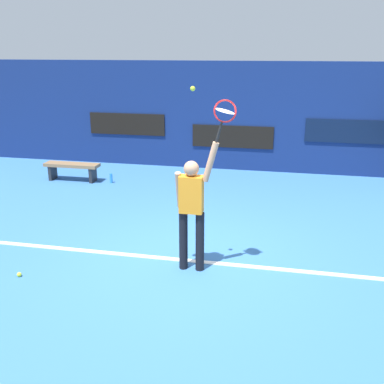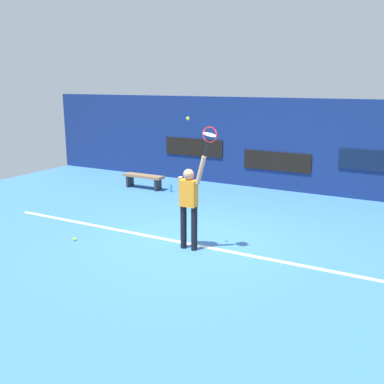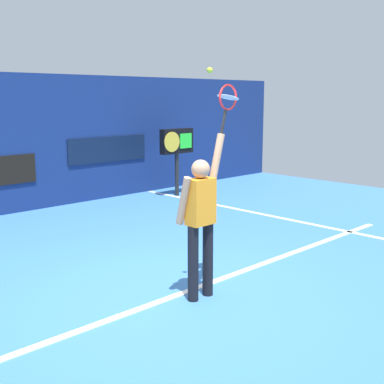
{
  "view_description": "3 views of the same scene",
  "coord_description": "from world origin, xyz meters",
  "px_view_note": "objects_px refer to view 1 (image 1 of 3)",
  "views": [
    {
      "loc": [
        1.39,
        -6.34,
        3.2
      ],
      "look_at": [
        0.01,
        0.23,
        1.04
      ],
      "focal_mm": 41.7,
      "sensor_mm": 36.0,
      "label": 1
    },
    {
      "loc": [
        4.43,
        -8.05,
        3.39
      ],
      "look_at": [
        0.06,
        -0.11,
        1.16
      ],
      "focal_mm": 42.14,
      "sensor_mm": 36.0,
      "label": 2
    },
    {
      "loc": [
        -4.05,
        -4.47,
        2.4
      ],
      "look_at": [
        0.44,
        0.11,
        1.21
      ],
      "focal_mm": 47.65,
      "sensor_mm": 36.0,
      "label": 3
    }
  ],
  "objects_px": {
    "tennis_ball": "(193,89)",
    "spare_ball": "(19,274)",
    "court_bench": "(72,168)",
    "water_bottle": "(111,178)",
    "tennis_player": "(192,206)",
    "tennis_racket": "(224,114)"
  },
  "relations": [
    {
      "from": "tennis_racket",
      "to": "tennis_ball",
      "type": "xyz_separation_m",
      "value": [
        -0.41,
        -0.1,
        0.33
      ]
    },
    {
      "from": "tennis_ball",
      "to": "spare_ball",
      "type": "bearing_deg",
      "value": -164.79
    },
    {
      "from": "tennis_player",
      "to": "tennis_racket",
      "type": "bearing_deg",
      "value": -0.54
    },
    {
      "from": "tennis_racket",
      "to": "tennis_ball",
      "type": "height_order",
      "value": "tennis_ball"
    },
    {
      "from": "tennis_player",
      "to": "tennis_ball",
      "type": "relative_size",
      "value": 29.15
    },
    {
      "from": "tennis_racket",
      "to": "court_bench",
      "type": "xyz_separation_m",
      "value": [
        -4.39,
        4.04,
        -2.03
      ]
    },
    {
      "from": "tennis_ball",
      "to": "spare_ball",
      "type": "distance_m",
      "value": 3.69
    },
    {
      "from": "tennis_player",
      "to": "court_bench",
      "type": "bearing_deg",
      "value": 134.33
    },
    {
      "from": "court_bench",
      "to": "water_bottle",
      "type": "relative_size",
      "value": 5.83
    },
    {
      "from": "spare_ball",
      "to": "tennis_racket",
      "type": "bearing_deg",
      "value": 14.93
    },
    {
      "from": "tennis_racket",
      "to": "water_bottle",
      "type": "bearing_deg",
      "value": 129.73
    },
    {
      "from": "court_bench",
      "to": "water_bottle",
      "type": "xyz_separation_m",
      "value": [
        1.03,
        0.0,
        -0.22
      ]
    },
    {
      "from": "water_bottle",
      "to": "spare_ball",
      "type": "height_order",
      "value": "water_bottle"
    },
    {
      "from": "tennis_player",
      "to": "court_bench",
      "type": "distance_m",
      "value": 5.68
    },
    {
      "from": "tennis_ball",
      "to": "court_bench",
      "type": "bearing_deg",
      "value": 133.87
    },
    {
      "from": "water_bottle",
      "to": "spare_ball",
      "type": "relative_size",
      "value": 3.53
    },
    {
      "from": "water_bottle",
      "to": "tennis_racket",
      "type": "bearing_deg",
      "value": -50.27
    },
    {
      "from": "tennis_racket",
      "to": "court_bench",
      "type": "distance_m",
      "value": 6.3
    },
    {
      "from": "tennis_ball",
      "to": "tennis_racket",
      "type": "bearing_deg",
      "value": 13.23
    },
    {
      "from": "tennis_ball",
      "to": "water_bottle",
      "type": "relative_size",
      "value": 0.28
    },
    {
      "from": "water_bottle",
      "to": "spare_ball",
      "type": "xyz_separation_m",
      "value": [
        0.48,
        -4.81,
        -0.09
      ]
    },
    {
      "from": "court_bench",
      "to": "spare_ball",
      "type": "height_order",
      "value": "court_bench"
    }
  ]
}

